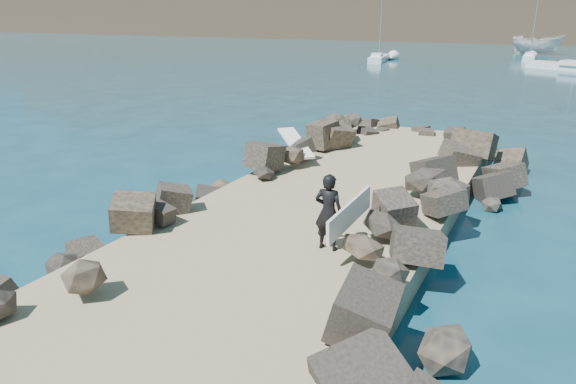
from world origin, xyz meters
name	(u,v)px	position (x,y,z in m)	size (l,w,h in m)	color
ground	(307,238)	(0.00, 0.00, 0.00)	(800.00, 800.00, 0.00)	#0F384C
jetty	(266,261)	(0.00, -2.00, 0.30)	(6.00, 26.00, 0.60)	#8C7759
riprap_left	(171,219)	(-2.90, -1.50, 0.50)	(2.60, 22.00, 1.00)	black
riprap_right	(411,273)	(2.90, -1.50, 0.50)	(2.60, 22.00, 1.00)	black
surfboard_resting	(295,146)	(-2.50, 4.33, 1.04)	(0.57, 2.27, 0.08)	white
boat_imported	(537,44)	(1.61, 67.92, 1.26)	(2.45, 6.51, 2.51)	silver
surfer_with_board	(331,212)	(1.21, -1.45, 1.40)	(0.83, 1.98, 1.60)	black
sailboat_a	(379,58)	(-13.56, 47.31, 0.35)	(2.54, 6.83, 8.10)	silver
sailboat_b	(530,58)	(1.48, 56.48, 0.35)	(1.30, 5.71, 7.02)	silver
sailboat_c	(575,67)	(6.06, 46.32, 0.35)	(8.84, 5.90, 10.59)	silver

